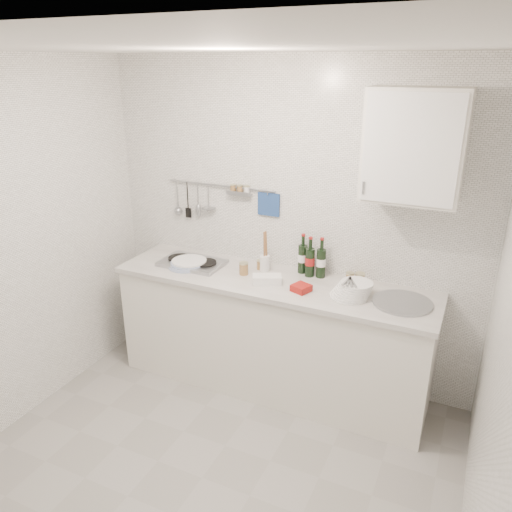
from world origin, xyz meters
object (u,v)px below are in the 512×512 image
Objects in this scene: wall_cabinet at (415,146)px; wine_bottles at (311,256)px; plate_stack_hob at (188,263)px; plate_stack_sink at (352,290)px; utensil_crock at (265,261)px.

wall_cabinet is 1.10m from wine_bottles.
plate_stack_hob is 0.98× the size of wine_bottles.
plate_stack_sink is at bearing -31.82° from wine_bottles.
plate_stack_hob is 0.62m from utensil_crock.
utensil_crock is at bearing 166.32° from plate_stack_sink.
plate_stack_hob is at bearing -165.21° from wine_bottles.
wine_bottles is at bearing 173.18° from wall_cabinet.
wall_cabinet is 1.90m from plate_stack_hob.
wall_cabinet is 2.26× the size of wine_bottles.
utensil_crock reaches higher than plate_stack_hob.
plate_stack_hob is at bearing -179.60° from plate_stack_sink.
wine_bottles is (-0.67, 0.08, -0.87)m from wall_cabinet.
wall_cabinet reaches higher than wine_bottles.
wine_bottles is 0.95× the size of utensil_crock.
wall_cabinet is at bearing -6.82° from wine_bottles.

